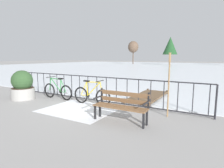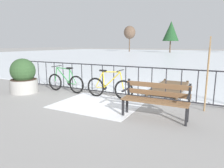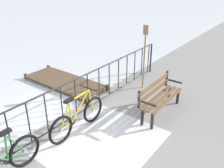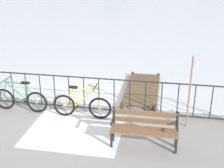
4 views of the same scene
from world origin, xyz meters
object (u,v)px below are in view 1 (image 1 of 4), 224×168
object	(u,v)px
bicycle_near_railing	(58,91)
park_bench	(121,104)
bicycle_second	(92,95)
planter_with_shrub	(23,86)
oar_upright	(169,81)

from	to	relation	value
bicycle_near_railing	park_bench	size ratio (longest dim) A/B	1.07
bicycle_near_railing	park_bench	xyz separation A→B (m)	(3.77, -1.15, 0.14)
bicycle_second	planter_with_shrub	size ratio (longest dim) A/B	1.34
bicycle_near_railing	oar_upright	distance (m)	4.89
bicycle_near_railing	oar_upright	world-z (taller)	oar_upright
bicycle_second	planter_with_shrub	bearing A→B (deg)	-167.49
bicycle_near_railing	planter_with_shrub	distance (m)	1.55
bicycle_near_railing	bicycle_second	bearing A→B (deg)	-2.02
bicycle_near_railing	park_bench	world-z (taller)	bicycle_near_railing
planter_with_shrub	bicycle_second	bearing A→B (deg)	12.51
bicycle_second	oar_upright	world-z (taller)	oar_upright
bicycle_second	oar_upright	size ratio (longest dim) A/B	0.86
bicycle_near_railing	planter_with_shrub	xyz separation A→B (m)	(-1.32, -0.78, 0.22)
bicycle_second	park_bench	xyz separation A→B (m)	(1.86, -1.08, 0.14)
park_bench	planter_with_shrub	xyz separation A→B (m)	(-5.09, 0.37, 0.08)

